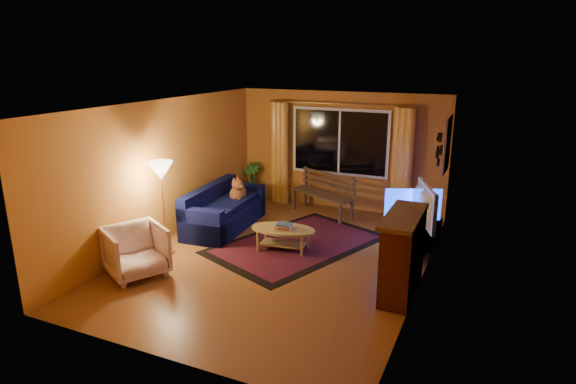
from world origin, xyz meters
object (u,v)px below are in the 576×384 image
at_px(tv_console, 416,238).
at_px(coffee_table, 283,239).
at_px(bench, 322,205).
at_px(sofa, 224,208).
at_px(armchair, 136,249).
at_px(floor_lamp, 164,208).

bearing_deg(tv_console, coffee_table, -140.09).
xyz_separation_m(bench, tv_console, (2.13, -1.15, 0.02)).
bearing_deg(sofa, armchair, -97.60).
bearing_deg(bench, sofa, -109.84).
relative_size(bench, sofa, 0.74).
relative_size(sofa, tv_console, 1.74).
height_order(bench, coffee_table, bench).
relative_size(coffee_table, tv_console, 0.96).
distance_m(sofa, coffee_table, 1.61).
distance_m(floor_lamp, coffee_table, 2.06).
bearing_deg(armchair, tv_console, -24.96).
height_order(bench, armchair, armchair).
bearing_deg(coffee_table, tv_console, 23.49).
bearing_deg(armchair, floor_lamp, 36.96).
relative_size(bench, armchair, 1.77).
height_order(sofa, coffee_table, sofa).
height_order(sofa, tv_console, sofa).
relative_size(sofa, floor_lamp, 1.26).
xyz_separation_m(bench, sofa, (-1.44, -1.49, 0.18)).
bearing_deg(coffee_table, sofa, 159.61).
height_order(floor_lamp, tv_console, floor_lamp).
distance_m(armchair, tv_console, 4.57).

